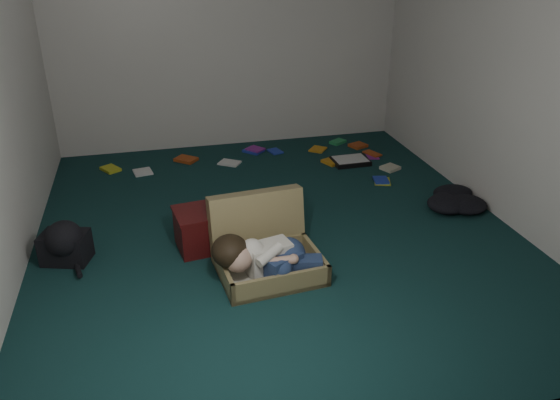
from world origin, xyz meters
name	(u,v)px	position (x,y,z in m)	size (l,w,h in m)	color
floor	(276,229)	(0.00, 0.00, 0.00)	(4.50, 4.50, 0.00)	#123333
wall_back	(229,34)	(0.00, 2.25, 1.30)	(4.50, 4.50, 0.00)	white
wall_front	(405,207)	(0.00, -2.25, 1.30)	(4.50, 4.50, 0.00)	white
wall_right	(506,66)	(2.00, 0.00, 1.30)	(4.50, 4.50, 0.00)	white
suitcase	(265,248)	(-0.22, -0.56, 0.16)	(0.80, 0.79, 0.55)	olive
person	(266,256)	(-0.25, -0.75, 0.21)	(0.82, 0.39, 0.34)	white
maroon_bin	(206,228)	(-0.61, -0.15, 0.17)	(0.53, 0.44, 0.33)	#470E0F
backpack	(65,246)	(-1.70, -0.11, 0.13)	(0.43, 0.35, 0.26)	black
clothing_pile	(451,198)	(1.70, 0.05, 0.08)	(0.49, 0.40, 0.16)	black
paper_tray	(350,161)	(1.17, 1.29, 0.03)	(0.40, 0.31, 0.06)	black
book_scatter	(285,159)	(0.48, 1.57, 0.01)	(3.15, 1.44, 0.02)	#CAD124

